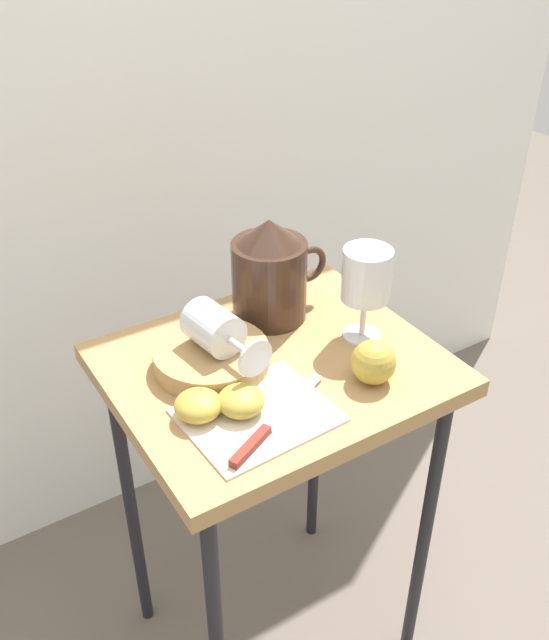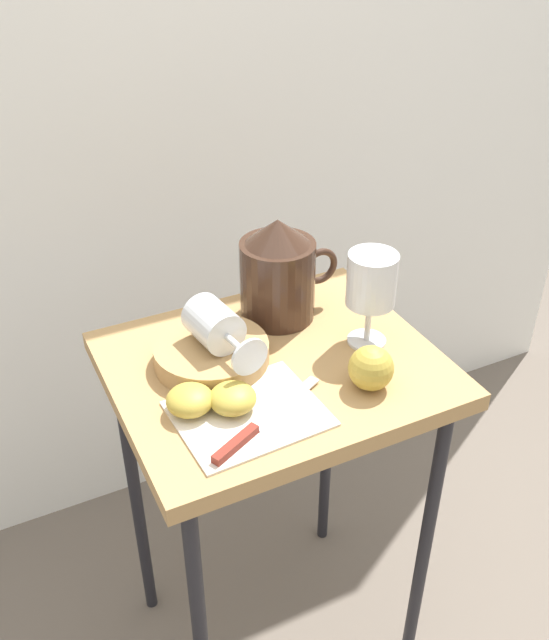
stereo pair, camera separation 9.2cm
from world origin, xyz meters
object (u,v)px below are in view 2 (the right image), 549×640
apple_half_left (190,400)px  knife (253,430)px  apple_half_right (233,398)px  pitcher (278,278)px  table (275,402)px  wine_glass_tipped_near (215,326)px  basket_tray (212,353)px  wine_glass_upright (371,284)px  apple_whole (371,368)px

apple_half_left → knife: (0.06, -0.08, -0.01)m
apple_half_right → pitcher: bearing=49.3°
table → wine_glass_tipped_near: (-0.08, 0.04, 0.15)m
pitcher → wine_glass_tipped_near: size_ratio=1.19×
basket_tray → knife: (-0.01, -0.18, -0.01)m
table → basket_tray: 0.14m
apple_half_left → table: bearing=18.9°
basket_tray → apple_half_right: (-0.02, -0.12, 0.01)m
wine_glass_upright → apple_half_left: wine_glass_upright is taller
table → wine_glass_upright: wine_glass_upright is taller
knife → apple_half_right: bearing=95.0°
apple_whole → knife: size_ratio=0.32×
basket_tray → apple_whole: (0.19, -0.16, 0.02)m
pitcher → apple_whole: size_ratio=2.65×
basket_tray → wine_glass_tipped_near: 0.05m
basket_tray → wine_glass_tipped_near: bearing=-25.7°
table → knife: (-0.10, -0.14, 0.09)m
basket_tray → apple_half_left: apple_half_left is taller
wine_glass_upright → apple_half_right: size_ratio=2.35×
wine_glass_upright → knife: bearing=-155.2°
apple_half_right → wine_glass_tipped_near: bearing=78.6°
wine_glass_tipped_near → table: bearing=-25.8°
apple_half_right → apple_whole: apple_whole is taller
pitcher → apple_half_left: pitcher is taller
table → apple_half_right: apple_half_right is taller
wine_glass_upright → knife: size_ratio=0.76×
wine_glass_tipped_near → apple_whole: bearing=-40.7°
wine_glass_tipped_near → apple_whole: (0.18, -0.16, -0.04)m
pitcher → wine_glass_upright: size_ratio=1.13×
table → pitcher: size_ratio=3.88×
wine_glass_upright → wine_glass_tipped_near: size_ratio=1.05×
basket_tray → apple_half_left: (-0.07, -0.10, 0.01)m
apple_half_left → apple_half_right: (0.06, -0.02, 0.00)m
table → apple_whole: 0.20m
apple_half_right → basket_tray: bearing=82.3°
wine_glass_upright → pitcher: bearing=124.7°
wine_glass_tipped_near → apple_half_right: bearing=-101.4°
pitcher → wine_glass_tipped_near: 0.17m
apple_whole → apple_half_left: bearing=166.6°
basket_tray → knife: 0.18m
table → apple_half_left: bearing=-161.1°
table → apple_whole: bearing=-49.3°
wine_glass_upright → apple_whole: size_ratio=2.35×
wine_glass_upright → knife: 0.31m
basket_tray → knife: size_ratio=0.85×
wine_glass_tipped_near → apple_half_right: 0.13m
table → wine_glass_tipped_near: wine_glass_tipped_near is taller
table → knife: 0.19m
pitcher → apple_half_right: size_ratio=2.65×
pitcher → apple_half_left: 0.29m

